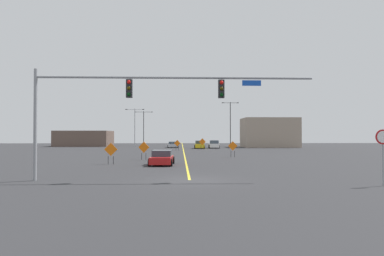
{
  "coord_description": "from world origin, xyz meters",
  "views": [
    {
      "loc": [
        -0.54,
        -20.13,
        2.6
      ],
      "look_at": [
        0.86,
        21.23,
        3.42
      ],
      "focal_mm": 32.67,
      "sensor_mm": 36.0,
      "label": 1
    }
  ],
  "objects_px": {
    "traffic_signal_assembly": "(136,95)",
    "car_red_near": "(162,158)",
    "street_lamp_far_right": "(135,124)",
    "street_lamp_mid_right": "(230,121)",
    "street_lamp_near_right": "(144,125)",
    "construction_sign_right_shoulder": "(177,144)",
    "construction_sign_left_lane": "(111,151)",
    "construction_sign_right_lane": "(202,142)",
    "stop_sign": "(383,146)",
    "car_white_mid": "(214,144)",
    "car_yellow_far": "(200,145)",
    "car_silver_passing": "(173,145)",
    "construction_sign_left_shoulder": "(233,147)",
    "construction_sign_median_near": "(144,148)"
  },
  "relations": [
    {
      "from": "construction_sign_right_shoulder",
      "to": "car_silver_passing",
      "type": "distance_m",
      "value": 12.95
    },
    {
      "from": "stop_sign",
      "to": "construction_sign_left_lane",
      "type": "height_order",
      "value": "stop_sign"
    },
    {
      "from": "street_lamp_mid_right",
      "to": "construction_sign_right_shoulder",
      "type": "height_order",
      "value": "street_lamp_mid_right"
    },
    {
      "from": "car_yellow_far",
      "to": "street_lamp_mid_right",
      "type": "bearing_deg",
      "value": 52.25
    },
    {
      "from": "car_silver_passing",
      "to": "car_yellow_far",
      "type": "distance_m",
      "value": 7.07
    },
    {
      "from": "traffic_signal_assembly",
      "to": "construction_sign_left_lane",
      "type": "xyz_separation_m",
      "value": [
        -3.59,
        11.03,
        -3.69
      ]
    },
    {
      "from": "street_lamp_mid_right",
      "to": "car_yellow_far",
      "type": "distance_m",
      "value": 12.96
    },
    {
      "from": "street_lamp_near_right",
      "to": "construction_sign_right_lane",
      "type": "xyz_separation_m",
      "value": [
        13.1,
        -27.71,
        -3.83
      ]
    },
    {
      "from": "street_lamp_mid_right",
      "to": "construction_sign_right_lane",
      "type": "bearing_deg",
      "value": -114.63
    },
    {
      "from": "street_lamp_near_right",
      "to": "construction_sign_right_shoulder",
      "type": "distance_m",
      "value": 31.14
    },
    {
      "from": "car_red_near",
      "to": "construction_sign_left_shoulder",
      "type": "bearing_deg",
      "value": 52.65
    },
    {
      "from": "car_white_mid",
      "to": "stop_sign",
      "type": "bearing_deg",
      "value": -85.87
    },
    {
      "from": "traffic_signal_assembly",
      "to": "construction_sign_right_shoulder",
      "type": "distance_m",
      "value": 38.95
    },
    {
      "from": "construction_sign_left_shoulder",
      "to": "car_red_near",
      "type": "relative_size",
      "value": 0.46
    },
    {
      "from": "stop_sign",
      "to": "street_lamp_far_right",
      "type": "xyz_separation_m",
      "value": [
        -20.75,
        62.74,
        3.1
      ]
    },
    {
      "from": "car_yellow_far",
      "to": "car_white_mid",
      "type": "bearing_deg",
      "value": 28.55
    },
    {
      "from": "traffic_signal_assembly",
      "to": "street_lamp_near_right",
      "type": "xyz_separation_m",
      "value": [
        -6.69,
        68.32,
        0.23
      ]
    },
    {
      "from": "construction_sign_right_lane",
      "to": "car_yellow_far",
      "type": "relative_size",
      "value": 0.48
    },
    {
      "from": "street_lamp_far_right",
      "to": "car_yellow_far",
      "type": "distance_m",
      "value": 19.89
    },
    {
      "from": "construction_sign_right_lane",
      "to": "car_white_mid",
      "type": "xyz_separation_m",
      "value": [
        2.8,
        7.79,
        -0.56
      ]
    },
    {
      "from": "construction_sign_left_lane",
      "to": "construction_sign_right_lane",
      "type": "bearing_deg",
      "value": 71.32
    },
    {
      "from": "street_lamp_mid_right",
      "to": "construction_sign_left_lane",
      "type": "xyz_separation_m",
      "value": [
        -17.17,
        -45.21,
        -4.51
      ]
    },
    {
      "from": "car_silver_passing",
      "to": "construction_sign_right_shoulder",
      "type": "bearing_deg",
      "value": -85.74
    },
    {
      "from": "traffic_signal_assembly",
      "to": "car_red_near",
      "type": "relative_size",
      "value": 3.99
    },
    {
      "from": "construction_sign_median_near",
      "to": "car_red_near",
      "type": "distance_m",
      "value": 6.64
    },
    {
      "from": "car_red_near",
      "to": "car_silver_passing",
      "type": "bearing_deg",
      "value": 89.84
    },
    {
      "from": "street_lamp_near_right",
      "to": "construction_sign_left_lane",
      "type": "relative_size",
      "value": 4.5
    },
    {
      "from": "construction_sign_right_lane",
      "to": "street_lamp_near_right",
      "type": "bearing_deg",
      "value": 115.31
    },
    {
      "from": "stop_sign",
      "to": "construction_sign_left_shoulder",
      "type": "xyz_separation_m",
      "value": [
        -4.22,
        22.99,
        -0.83
      ]
    },
    {
      "from": "car_yellow_far",
      "to": "street_lamp_near_right",
      "type": "bearing_deg",
      "value": 121.05
    },
    {
      "from": "construction_sign_median_near",
      "to": "car_silver_passing",
      "type": "height_order",
      "value": "construction_sign_median_near"
    },
    {
      "from": "stop_sign",
      "to": "street_lamp_near_right",
      "type": "distance_m",
      "value": 73.69
    },
    {
      "from": "traffic_signal_assembly",
      "to": "construction_sign_left_shoulder",
      "type": "height_order",
      "value": "traffic_signal_assembly"
    },
    {
      "from": "construction_sign_right_lane",
      "to": "car_red_near",
      "type": "distance_m",
      "value": 30.86
    },
    {
      "from": "traffic_signal_assembly",
      "to": "street_lamp_mid_right",
      "type": "bearing_deg",
      "value": 76.42
    },
    {
      "from": "street_lamp_far_right",
      "to": "construction_sign_right_shoulder",
      "type": "distance_m",
      "value": 23.9
    },
    {
      "from": "street_lamp_mid_right",
      "to": "construction_sign_right_shoulder",
      "type": "relative_size",
      "value": 5.6
    },
    {
      "from": "street_lamp_mid_right",
      "to": "street_lamp_near_right",
      "type": "bearing_deg",
      "value": 149.22
    },
    {
      "from": "street_lamp_mid_right",
      "to": "car_white_mid",
      "type": "height_order",
      "value": "street_lamp_mid_right"
    },
    {
      "from": "construction_sign_left_shoulder",
      "to": "stop_sign",
      "type": "bearing_deg",
      "value": -79.59
    },
    {
      "from": "traffic_signal_assembly",
      "to": "street_lamp_far_right",
      "type": "height_order",
      "value": "street_lamp_far_right"
    },
    {
      "from": "construction_sign_right_shoulder",
      "to": "traffic_signal_assembly",
      "type": "bearing_deg",
      "value": -93.04
    },
    {
      "from": "traffic_signal_assembly",
      "to": "street_lamp_mid_right",
      "type": "distance_m",
      "value": 57.87
    },
    {
      "from": "construction_sign_right_shoulder",
      "to": "stop_sign",
      "type": "bearing_deg",
      "value": -75.31
    },
    {
      "from": "construction_sign_left_shoulder",
      "to": "street_lamp_far_right",
      "type": "bearing_deg",
      "value": 112.57
    },
    {
      "from": "car_silver_passing",
      "to": "car_white_mid",
      "type": "height_order",
      "value": "car_white_mid"
    },
    {
      "from": "car_silver_passing",
      "to": "construction_sign_median_near",
      "type": "bearing_deg",
      "value": -93.8
    },
    {
      "from": "car_white_mid",
      "to": "car_silver_passing",
      "type": "bearing_deg",
      "value": 158.4
    },
    {
      "from": "construction_sign_left_shoulder",
      "to": "construction_sign_right_shoulder",
      "type": "xyz_separation_m",
      "value": [
        -6.62,
        18.37,
        -0.09
      ]
    },
    {
      "from": "street_lamp_far_right",
      "to": "street_lamp_mid_right",
      "type": "xyz_separation_m",
      "value": [
        21.43,
        -3.84,
        0.59
      ]
    }
  ]
}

